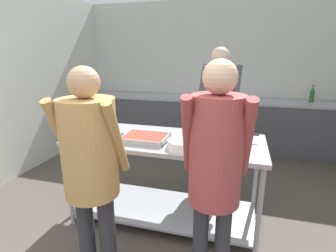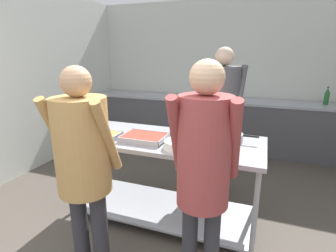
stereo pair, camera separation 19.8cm
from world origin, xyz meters
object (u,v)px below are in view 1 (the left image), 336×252
object	(u,v)px
serving_tray_vegetables	(99,138)
cook_behind_counter	(218,107)
serving_tray_roast	(146,138)
sauce_pan	(228,135)
guest_serving_right	(215,162)
guest_serving_left	(90,159)
plate_stack	(182,144)
water_bottle	(312,95)

from	to	relation	value
serving_tray_vegetables	cook_behind_counter	xyz separation A→B (m)	(1.03, 0.99, 0.17)
serving_tray_roast	sauce_pan	world-z (taller)	sauce_pan
guest_serving_right	cook_behind_counter	bearing A→B (deg)	95.05
serving_tray_roast	guest_serving_left	world-z (taller)	guest_serving_left
guest_serving_right	plate_stack	bearing A→B (deg)	121.79
guest_serving_left	water_bottle	world-z (taller)	guest_serving_left
guest_serving_left	guest_serving_right	size ratio (longest dim) A/B	0.97
water_bottle	serving_tray_vegetables	bearing A→B (deg)	-131.92
plate_stack	water_bottle	xyz separation A→B (m)	(1.60, 2.69, 0.10)
guest_serving_right	cook_behind_counter	world-z (taller)	cook_behind_counter
serving_tray_vegetables	guest_serving_right	bearing A→B (deg)	-25.19
serving_tray_vegetables	serving_tray_roast	xyz separation A→B (m)	(0.44, 0.10, 0.00)
guest_serving_left	water_bottle	bearing A→B (deg)	57.75
sauce_pan	cook_behind_counter	size ratio (longest dim) A/B	0.23
cook_behind_counter	water_bottle	distance (m)	2.21
sauce_pan	cook_behind_counter	world-z (taller)	cook_behind_counter
serving_tray_vegetables	cook_behind_counter	bearing A→B (deg)	43.73
water_bottle	plate_stack	bearing A→B (deg)	-120.78
serving_tray_roast	water_bottle	bearing A→B (deg)	52.68
serving_tray_vegetables	guest_serving_right	xyz separation A→B (m)	(1.17, -0.55, 0.12)
serving_tray_roast	water_bottle	xyz separation A→B (m)	(1.98, 2.60, 0.11)
plate_stack	guest_serving_left	world-z (taller)	guest_serving_left
plate_stack	water_bottle	bearing A→B (deg)	59.22
guest_serving_left	serving_tray_roast	bearing A→B (deg)	80.22
sauce_pan	guest_serving_left	distance (m)	1.33
guest_serving_right	cook_behind_counter	xyz separation A→B (m)	(-0.14, 1.54, 0.05)
cook_behind_counter	plate_stack	bearing A→B (deg)	-102.11
serving_tray_vegetables	guest_serving_right	size ratio (longest dim) A/B	0.24
serving_tray_roast	serving_tray_vegetables	bearing A→B (deg)	-167.10
guest_serving_right	water_bottle	distance (m)	3.48
serving_tray_vegetables	serving_tray_roast	size ratio (longest dim) A/B	0.97
plate_stack	guest_serving_left	xyz separation A→B (m)	(-0.51, -0.65, 0.07)
plate_stack	cook_behind_counter	size ratio (longest dim) A/B	0.15
plate_stack	guest_serving_left	bearing A→B (deg)	-127.84
serving_tray_vegetables	plate_stack	size ratio (longest dim) A/B	1.49
plate_stack	water_bottle	size ratio (longest dim) A/B	0.95
water_bottle	cook_behind_counter	bearing A→B (deg)	-129.12
serving_tray_vegetables	sauce_pan	distance (m)	1.25
plate_stack	guest_serving_right	size ratio (longest dim) A/B	0.16
sauce_pan	water_bottle	distance (m)	2.66
guest_serving_right	cook_behind_counter	distance (m)	1.54
plate_stack	serving_tray_vegetables	bearing A→B (deg)	-179.40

